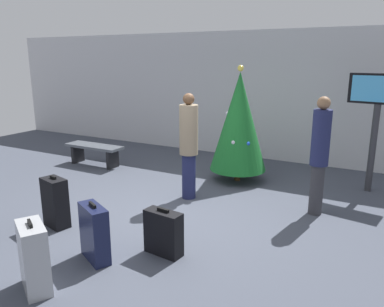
% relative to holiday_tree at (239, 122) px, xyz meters
% --- Properties ---
extents(ground_plane, '(16.00, 16.00, 0.00)m').
position_rel_holiday_tree_xyz_m(ground_plane, '(-0.36, -2.13, -1.21)').
color(ground_plane, '#424754').
extents(back_wall, '(16.00, 0.20, 3.09)m').
position_rel_holiday_tree_xyz_m(back_wall, '(-0.36, 2.03, 0.33)').
color(back_wall, silver).
rests_on(back_wall, ground_plane).
extents(holiday_tree, '(1.13, 1.13, 2.31)m').
position_rel_holiday_tree_xyz_m(holiday_tree, '(0.00, 0.00, 0.00)').
color(holiday_tree, '#4C3319').
rests_on(holiday_tree, ground_plane).
extents(flight_info_kiosk, '(1.05, 0.26, 2.18)m').
position_rel_holiday_tree_xyz_m(flight_info_kiosk, '(2.41, 0.58, 0.35)').
color(flight_info_kiosk, '#333338').
rests_on(flight_info_kiosk, ground_plane).
extents(waiting_bench, '(1.43, 0.44, 0.48)m').
position_rel_holiday_tree_xyz_m(waiting_bench, '(-3.37, -0.52, -0.86)').
color(waiting_bench, '#4C5159').
rests_on(waiting_bench, ground_plane).
extents(traveller_0, '(0.41, 0.41, 1.87)m').
position_rel_holiday_tree_xyz_m(traveller_0, '(-0.39, -1.35, -0.22)').
color(traveller_0, '#1E234C').
rests_on(traveller_0, ground_plane).
extents(traveller_1, '(0.32, 0.32, 1.88)m').
position_rel_holiday_tree_xyz_m(traveller_1, '(1.74, -1.01, -0.20)').
color(traveller_1, '#333338').
rests_on(traveller_1, ground_plane).
extents(suitcase_0, '(0.55, 0.41, 0.74)m').
position_rel_holiday_tree_xyz_m(suitcase_0, '(-0.38, -3.78, -0.86)').
color(suitcase_0, '#141938').
rests_on(suitcase_0, ground_plane).
extents(suitcase_1, '(0.45, 0.33, 0.78)m').
position_rel_holiday_tree_xyz_m(suitcase_1, '(-1.55, -3.32, -0.84)').
color(suitcase_1, black).
rests_on(suitcase_1, ground_plane).
extents(suitcase_2, '(0.52, 0.25, 0.62)m').
position_rel_holiday_tree_xyz_m(suitcase_2, '(0.29, -3.26, -0.92)').
color(suitcase_2, black).
rests_on(suitcase_2, ground_plane).
extents(suitcase_3, '(0.56, 0.47, 0.79)m').
position_rel_holiday_tree_xyz_m(suitcase_3, '(-0.51, -4.56, -0.84)').
color(suitcase_3, '#9EA0A5').
rests_on(suitcase_3, ground_plane).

